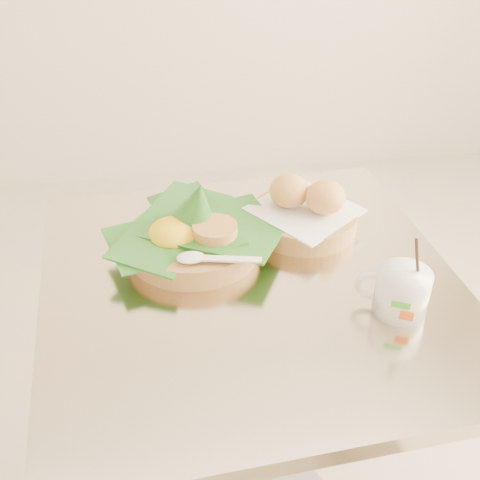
{
  "coord_description": "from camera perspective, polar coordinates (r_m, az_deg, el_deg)",
  "views": [
    {
      "loc": [
        -0.01,
        -0.8,
        1.38
      ],
      "look_at": [
        0.11,
        0.01,
        0.82
      ],
      "focal_mm": 45.0,
      "sensor_mm": 36.0,
      "label": 1
    }
  ],
  "objects": [
    {
      "name": "cafe_table",
      "position": [
        1.17,
        0.99,
        -12.48
      ],
      "size": [
        0.75,
        0.75,
        0.75
      ],
      "rotation": [
        0.0,
        0.0,
        0.07
      ],
      "color": "gray",
      "rests_on": "floor"
    },
    {
      "name": "rice_basket",
      "position": [
        1.07,
        -4.48,
        0.72
      ],
      "size": [
        0.3,
        0.3,
        0.15
      ],
      "rotation": [
        0.0,
        0.0,
        0.11
      ],
      "color": "#AB7A49",
      "rests_on": "cafe_table"
    },
    {
      "name": "bread_basket",
      "position": [
        1.14,
        6.19,
        2.71
      ],
      "size": [
        0.24,
        0.24,
        0.1
      ],
      "rotation": [
        0.0,
        0.0,
        -0.13
      ],
      "color": "#AB7A49",
      "rests_on": "cafe_table"
    },
    {
      "name": "coffee_mug",
      "position": [
        0.98,
        14.99,
        -4.62
      ],
      "size": [
        0.11,
        0.09,
        0.15
      ],
      "rotation": [
        0.0,
        0.0,
        -0.44
      ],
      "color": "white",
      "rests_on": "cafe_table"
    }
  ]
}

